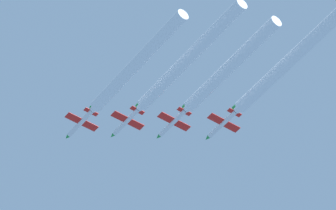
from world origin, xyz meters
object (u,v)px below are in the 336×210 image
(jet_third_echelon, at_px, (172,123))
(jet_lead, at_px, (80,124))
(jet_second_echelon, at_px, (126,122))
(jet_fourth_echelon, at_px, (222,125))

(jet_third_echelon, bearing_deg, jet_lead, 138.58)
(jet_lead, xyz_separation_m, jet_second_echelon, (8.63, -7.90, -0.86))
(jet_lead, distance_m, jet_third_echelon, 23.50)
(jet_lead, height_order, jet_third_echelon, jet_lead)
(jet_second_echelon, relative_size, jet_third_echelon, 1.00)
(jet_second_echelon, xyz_separation_m, jet_third_echelon, (8.92, -7.57, -1.36))
(jet_third_echelon, relative_size, jet_fourth_echelon, 1.00)
(jet_third_echelon, height_order, jet_fourth_echelon, jet_third_echelon)
(jet_second_echelon, xyz_separation_m, jet_fourth_echelon, (18.42, -15.48, -2.65))
(jet_lead, distance_m, jet_second_echelon, 11.73)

